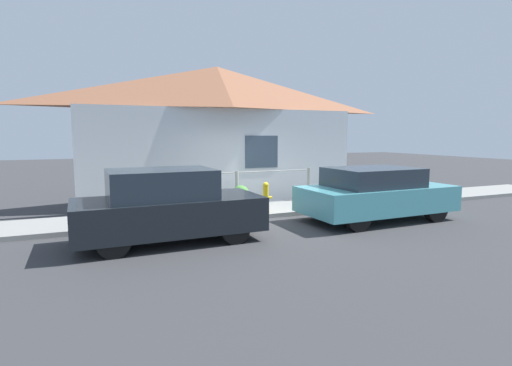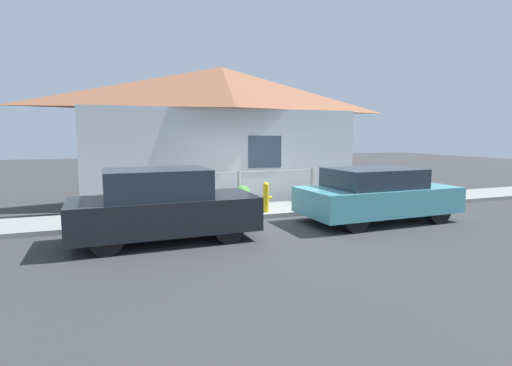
% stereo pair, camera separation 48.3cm
% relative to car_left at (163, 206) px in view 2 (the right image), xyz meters
% --- Properties ---
extents(ground_plane, '(60.00, 60.00, 0.00)m').
position_rel_car_left_xyz_m(ground_plane, '(2.54, 1.24, -0.72)').
color(ground_plane, '#38383A').
extents(sidewalk, '(24.00, 1.74, 0.11)m').
position_rel_car_left_xyz_m(sidewalk, '(2.54, 2.11, -0.67)').
color(sidewalk, gray).
rests_on(sidewalk, ground_plane).
extents(house, '(9.00, 2.23, 4.31)m').
position_rel_car_left_xyz_m(house, '(2.55, 4.50, 2.69)').
color(house, silver).
rests_on(house, ground_plane).
extents(fence, '(4.90, 0.10, 1.00)m').
position_rel_car_left_xyz_m(fence, '(2.54, 2.83, -0.05)').
color(fence, '#999993').
rests_on(fence, sidewalk).
extents(car_left, '(3.70, 1.67, 1.47)m').
position_rel_car_left_xyz_m(car_left, '(0.00, 0.00, 0.00)').
color(car_left, black).
rests_on(car_left, ground_plane).
extents(car_right, '(3.91, 1.88, 1.33)m').
position_rel_car_left_xyz_m(car_right, '(5.21, -0.00, -0.04)').
color(car_right, teal).
rests_on(car_right, ground_plane).
extents(fire_hydrant, '(0.36, 0.16, 0.80)m').
position_rel_car_left_xyz_m(fire_hydrant, '(2.88, 1.55, -0.19)').
color(fire_hydrant, yellow).
rests_on(fire_hydrant, sidewalk).
extents(potted_plant_near_hydrant, '(0.47, 0.47, 0.61)m').
position_rel_car_left_xyz_m(potted_plant_near_hydrant, '(2.56, 2.57, -0.26)').
color(potted_plant_near_hydrant, brown).
rests_on(potted_plant_near_hydrant, sidewalk).
extents(potted_plant_by_fence, '(0.34, 0.34, 0.45)m').
position_rel_car_left_xyz_m(potted_plant_by_fence, '(0.35, 2.52, -0.37)').
color(potted_plant_by_fence, slate).
rests_on(potted_plant_by_fence, sidewalk).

